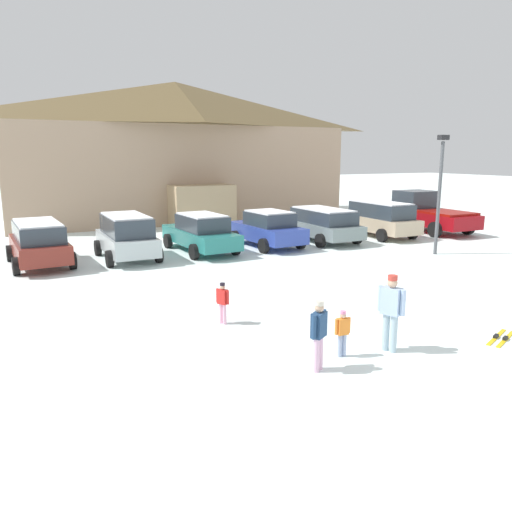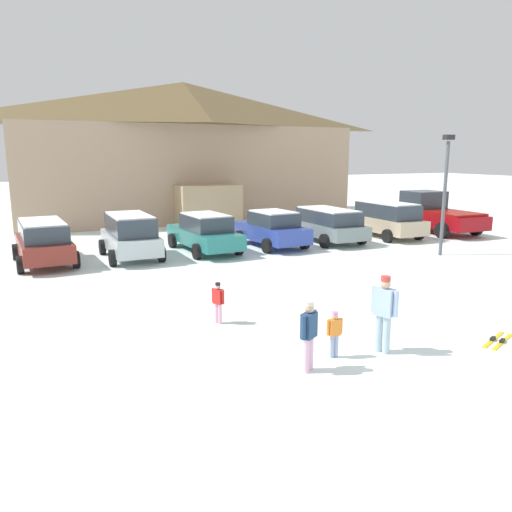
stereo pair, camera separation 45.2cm
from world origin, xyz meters
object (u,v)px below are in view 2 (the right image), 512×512
parked_maroon_van (43,241)px  lamp_post (445,188)px  parked_teal_hatchback (205,232)px  pair_of_skis (498,340)px  parked_grey_wagon (327,224)px  parked_blue_hatchback (272,229)px  skier_child_in_red_jacket (218,301)px  skier_adult_in_blue_parka (384,310)px  ski_lodge (185,151)px  skier_child_in_orange_jacket (334,332)px  skier_teen_in_navy_coat (309,332)px  pickup_truck (434,213)px  parked_beige_suv (386,219)px  parked_silver_wagon (130,235)px

parked_maroon_van → lamp_post: bearing=-18.7°
parked_teal_hatchback → pair_of_skis: size_ratio=3.70×
parked_teal_hatchback → parked_grey_wagon: size_ratio=1.09×
parked_blue_hatchback → skier_child_in_red_jacket: parked_blue_hatchback is taller
skier_adult_in_blue_parka → lamp_post: size_ratio=0.34×
ski_lodge → parked_grey_wagon: 12.71m
skier_child_in_orange_jacket → skier_child_in_red_jacket: bearing=115.4°
skier_adult_in_blue_parka → parked_blue_hatchback: bearing=74.1°
skier_teen_in_navy_coat → parked_maroon_van: bearing=108.5°
parked_blue_hatchback → skier_adult_in_blue_parka: (-3.42, -12.04, 0.11)m
lamp_post → parked_blue_hatchback: bearing=139.8°
pickup_truck → skier_child_in_red_jacket: pickup_truck is taller
parked_blue_hatchback → skier_child_in_orange_jacket: size_ratio=4.27×
parked_grey_wagon → parked_beige_suv: bearing=-1.6°
pickup_truck → pair_of_skis: bearing=-129.2°
parked_silver_wagon → parked_teal_hatchback: (3.19, 0.13, -0.12)m
skier_child_in_orange_jacket → skier_teen_in_navy_coat: skier_teen_in_navy_coat is taller
lamp_post → pickup_truck: bearing=48.6°
pickup_truck → skier_child_in_orange_jacket: (-14.45, -12.17, -0.44)m
parked_maroon_van → parked_blue_hatchback: bearing=-2.5°
lamp_post → parked_maroon_van: bearing=161.3°
pickup_truck → lamp_post: 6.93m
ski_lodge → skier_adult_in_blue_parka: (-3.05, -23.85, -3.42)m
parked_grey_wagon → skier_child_in_red_jacket: bearing=-135.1°
parked_maroon_van → parked_silver_wagon: bearing=-5.4°
parked_blue_hatchback → skier_teen_in_navy_coat: 13.30m
parked_silver_wagon → parked_teal_hatchback: bearing=2.3°
skier_child_in_red_jacket → skier_teen_in_navy_coat: size_ratio=0.74×
parked_teal_hatchback → skier_teen_in_navy_coat: size_ratio=3.45×
skier_adult_in_blue_parka → skier_teen_in_navy_coat: 1.92m
parked_teal_hatchback → pickup_truck: size_ratio=0.88×
skier_teen_in_navy_coat → pair_of_skis: size_ratio=1.07×
skier_adult_in_blue_parka → lamp_post: lamp_post is taller
pickup_truck → parked_beige_suv: bearing=-174.2°
parked_maroon_van → parked_grey_wagon: (12.55, -0.34, -0.03)m
parked_grey_wagon → skier_child_in_orange_jacket: 14.08m
skier_adult_in_blue_parka → lamp_post: 11.73m
parked_teal_hatchback → skier_adult_in_blue_parka: bearing=-91.4°
parked_blue_hatchback → pickup_truck: pickup_truck is taller
parked_beige_suv → skier_child_in_orange_jacket: size_ratio=4.52×
parked_silver_wagon → pickup_truck: pickup_truck is taller
parked_teal_hatchback → skier_adult_in_blue_parka: 12.28m
parked_grey_wagon → pair_of_skis: 13.25m
skier_teen_in_navy_coat → parked_silver_wagon: bearing=94.6°
ski_lodge → parked_silver_wagon: ski_lodge is taller
skier_adult_in_blue_parka → skier_child_in_red_jacket: 4.08m
skier_child_in_orange_jacket → skier_adult_in_blue_parka: size_ratio=0.59×
pickup_truck → skier_teen_in_navy_coat: 19.76m
skier_adult_in_blue_parka → skier_teen_in_navy_coat: bearing=-175.6°
parked_grey_wagon → parked_beige_suv: (3.45, -0.09, 0.08)m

